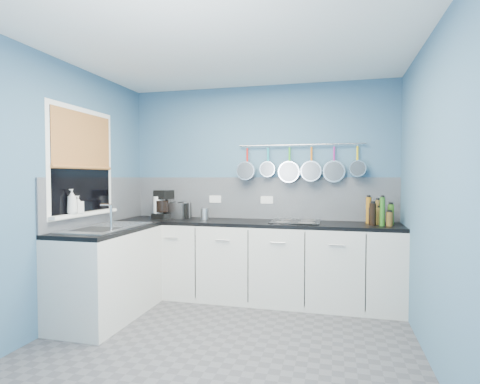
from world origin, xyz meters
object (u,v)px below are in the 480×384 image
at_px(soap_bottle_a, 72,202).
at_px(soap_bottle_b, 78,204).
at_px(paper_towel, 158,207).
at_px(toaster, 177,210).
at_px(coffee_maker, 163,204).
at_px(canister, 205,214).
at_px(hob, 296,222).

relative_size(soap_bottle_a, soap_bottle_b, 1.39).
distance_m(paper_towel, toaster, 0.23).
relative_size(soap_bottle_a, coffee_maker, 0.70).
xyz_separation_m(soap_bottle_b, toaster, (0.54, 1.14, -0.14)).
xyz_separation_m(soap_bottle_a, toaster, (0.54, 1.23, -0.18)).
bearing_deg(soap_bottle_b, coffee_maker, 69.56).
xyz_separation_m(canister, hob, (1.08, -0.04, -0.06)).
xyz_separation_m(soap_bottle_b, canister, (0.92, 1.08, -0.17)).
distance_m(toaster, hob, 1.47).
xyz_separation_m(coffee_maker, canister, (0.53, 0.03, -0.11)).
height_order(soap_bottle_b, paper_towel, soap_bottle_b).
relative_size(canister, hob, 0.25).
relative_size(paper_towel, coffee_maker, 0.78).
height_order(soap_bottle_a, hob, soap_bottle_a).
xyz_separation_m(soap_bottle_a, soap_bottle_b, (0.00, 0.09, -0.03)).
distance_m(coffee_maker, toaster, 0.18).
distance_m(soap_bottle_b, canister, 1.43).
bearing_deg(soap_bottle_b, toaster, 64.77).
bearing_deg(soap_bottle_a, soap_bottle_b, 90.00).
bearing_deg(soap_bottle_b, hob, 27.62).
relative_size(toaster, canister, 2.22).
height_order(soap_bottle_b, coffee_maker, coffee_maker).
height_order(soap_bottle_b, toaster, soap_bottle_b).
xyz_separation_m(coffee_maker, hob, (1.61, -0.01, -0.17)).
height_order(coffee_maker, hob, coffee_maker).
height_order(soap_bottle_a, toaster, soap_bottle_a).
distance_m(paper_towel, hob, 1.67).
height_order(paper_towel, toaster, paper_towel).
xyz_separation_m(soap_bottle_b, paper_towel, (0.34, 1.05, -0.10)).
distance_m(soap_bottle_a, paper_towel, 1.19).
xyz_separation_m(soap_bottle_a, paper_towel, (0.34, 1.14, -0.13)).
height_order(paper_towel, coffee_maker, coffee_maker).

